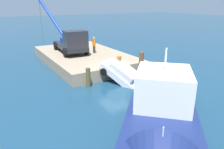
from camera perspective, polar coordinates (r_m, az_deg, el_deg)
The scene contains 9 objects.
ground at distance 19.47m, azimuth 0.98°, elevation -1.36°, with size 200.00×200.00×0.00m, color navy.
dock at distance 25.23m, azimuth -7.56°, elevation 4.55°, with size 13.58×8.17×1.11m, color gray.
crane_truck at distance 24.83m, azimuth -10.94°, elevation 8.71°, with size 10.02×3.14×6.18m.
dock_worker at distance 24.76m, azimuth -4.84°, elevation 7.95°, with size 0.34×0.34×1.86m.
salvaged_car at distance 18.53m, azimuth 3.18°, elevation -0.17°, with size 4.47×3.52×2.79m.
moored_yacht at distance 10.77m, azimuth 12.88°, elevation -16.07°, with size 10.85×10.67×5.90m.
piling_near at distance 17.64m, azimuth -6.40°, elevation -0.82°, with size 0.38×0.38×1.64m, color brown.
piling_mid at distance 19.14m, azimuth 1.88°, elevation 1.77°, with size 0.40×0.40×2.21m, color brown.
piling_far at distance 20.09m, azimuth 7.81°, elevation 2.68°, with size 0.43×0.43×2.37m, color brown.
Camera 1 is at (15.42, -9.79, 6.74)m, focal length 34.09 mm.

